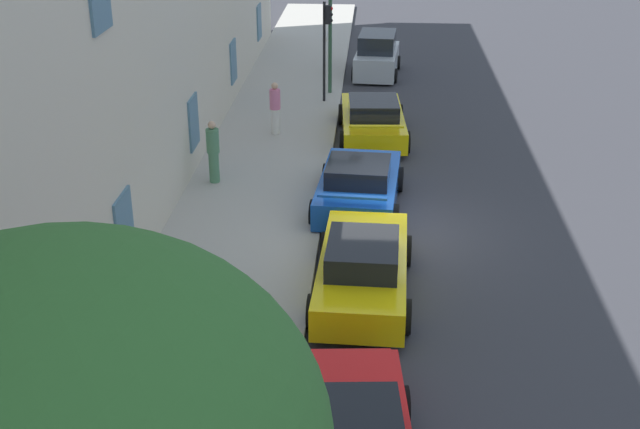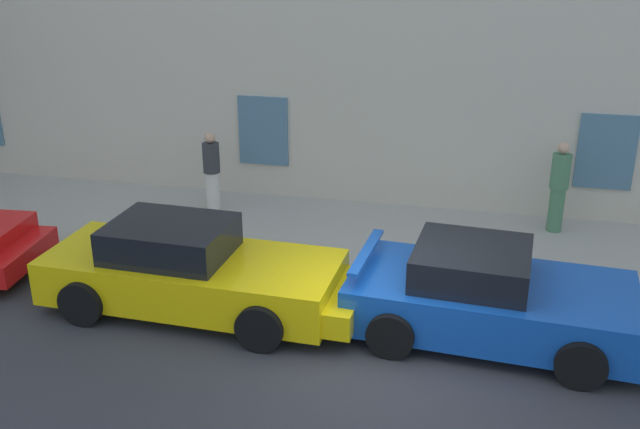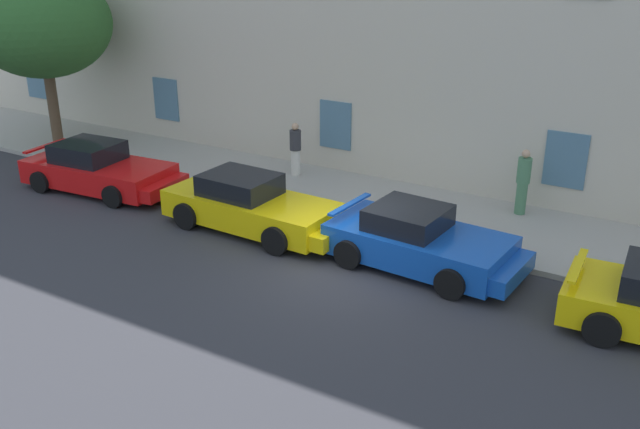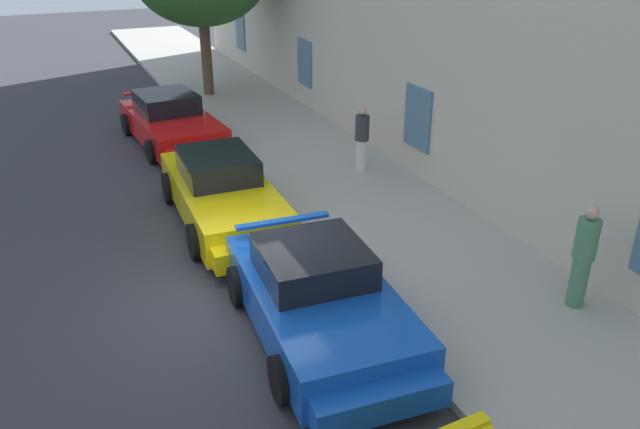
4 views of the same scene
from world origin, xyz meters
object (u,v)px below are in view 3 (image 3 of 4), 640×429
at_px(pedestrian_strolling, 295,149).
at_px(pedestrian_admiring, 523,181).
at_px(sportscar_red_lead, 102,171).
at_px(sportscar_yellow_flank, 256,207).
at_px(tree_near_kerb, 41,23).
at_px(sportscar_white_middle, 424,243).

bearing_deg(pedestrian_strolling, pedestrian_admiring, 3.07).
bearing_deg(sportscar_red_lead, sportscar_yellow_flank, -1.40).
bearing_deg(tree_near_kerb, sportscar_red_lead, -25.97).
relative_size(sportscar_red_lead, sportscar_white_middle, 1.09).
xyz_separation_m(sportscar_red_lead, pedestrian_strolling, (4.41, 3.81, 0.38)).
xyz_separation_m(sportscar_white_middle, pedestrian_admiring, (1.05, 4.12, 0.45)).
height_order(sportscar_red_lead, tree_near_kerb, tree_near_kerb).
height_order(sportscar_white_middle, tree_near_kerb, tree_near_kerb).
bearing_deg(tree_near_kerb, pedestrian_strolling, 9.35).
xyz_separation_m(sportscar_yellow_flank, sportscar_white_middle, (4.59, 0.20, -0.02)).
relative_size(sportscar_yellow_flank, sportscar_white_middle, 1.11).
bearing_deg(sportscar_white_middle, sportscar_red_lead, -179.69).
bearing_deg(pedestrian_admiring, pedestrian_strolling, -176.93).
height_order(sportscar_white_middle, pedestrian_strolling, pedestrian_strolling).
relative_size(sportscar_white_middle, pedestrian_strolling, 2.78).
bearing_deg(tree_near_kerb, pedestrian_admiring, 6.65).
distance_m(sportscar_white_middle, pedestrian_strolling, 7.01).
relative_size(sportscar_yellow_flank, tree_near_kerb, 0.85).
distance_m(sportscar_red_lead, sportscar_white_middle, 10.32).
distance_m(sportscar_red_lead, sportscar_yellow_flank, 5.73).
relative_size(sportscar_white_middle, tree_near_kerb, 0.76).
distance_m(sportscar_white_middle, tree_near_kerb, 15.67).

